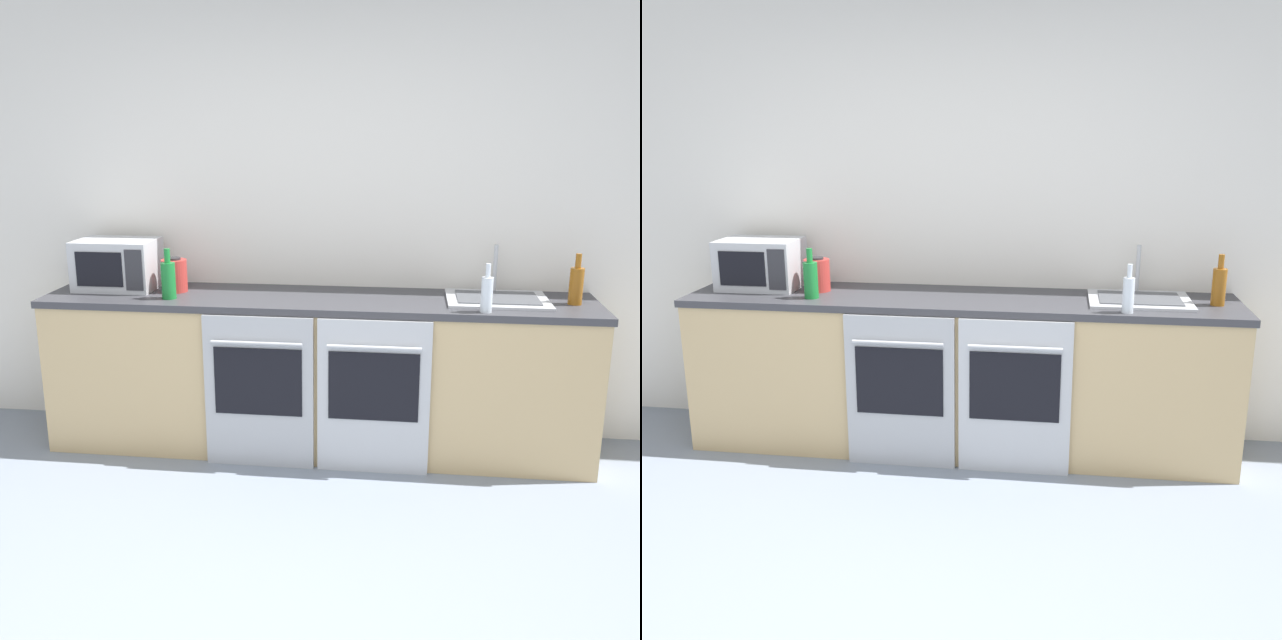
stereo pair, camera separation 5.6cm
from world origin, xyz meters
TOP-DOWN VIEW (x-y plane):
  - wall_back at (0.00, 2.24)m, footprint 10.00×0.06m
  - counter_back at (0.00, 1.91)m, footprint 3.13×0.62m
  - oven_left at (-0.29, 1.60)m, footprint 0.61×0.06m
  - oven_right at (0.34, 1.60)m, footprint 0.61×0.06m
  - microwave at (-1.21, 1.99)m, footprint 0.46×0.34m
  - bottle_green at (-0.82, 1.77)m, footprint 0.08×0.08m
  - bottle_amber at (1.41, 1.91)m, footprint 0.07×0.07m
  - bottle_clear at (0.92, 1.68)m, footprint 0.06×0.06m
  - kettle at (-0.85, 1.95)m, footprint 0.15×0.15m
  - sink at (1.00, 1.95)m, footprint 0.56×0.44m

SIDE VIEW (x-z plane):
  - oven_left at x=-0.29m, z-range 0.01..0.88m
  - oven_right at x=0.34m, z-range 0.01..0.88m
  - counter_back at x=0.00m, z-range 0.00..0.91m
  - sink at x=1.00m, z-range 0.78..1.07m
  - kettle at x=-0.85m, z-range 0.91..1.11m
  - bottle_clear at x=0.92m, z-range 0.89..1.14m
  - bottle_amber at x=1.41m, z-range 0.88..1.16m
  - bottle_green at x=-0.82m, z-range 0.88..1.17m
  - microwave at x=-1.21m, z-range 0.91..1.21m
  - wall_back at x=0.00m, z-range 0.00..2.60m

